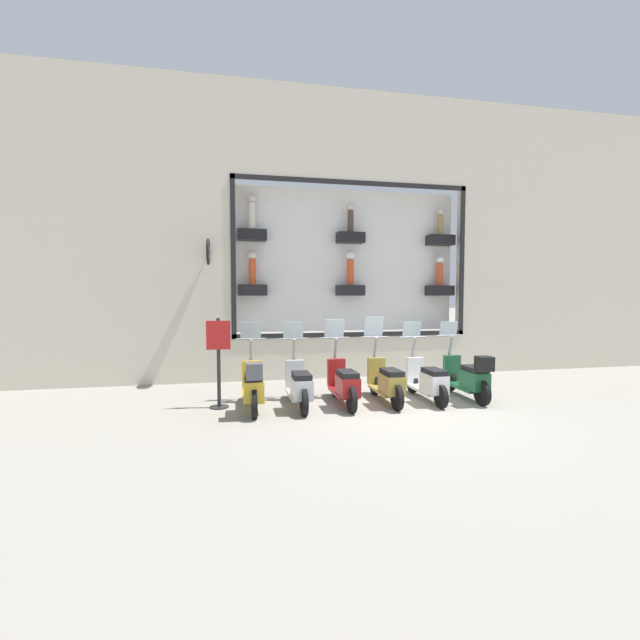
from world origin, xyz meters
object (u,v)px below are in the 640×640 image
scooter_olive_2 (387,382)px  scooter_red_3 (344,384)px  scooter_yellow_5 (253,386)px  scooter_green_0 (469,377)px  scooter_white_1 (428,381)px  scooter_silver_4 (299,386)px  shop_sign_post (219,359)px

scooter_olive_2 → scooter_red_3: 0.88m
scooter_red_3 → scooter_yellow_5: (-0.06, 1.76, 0.05)m
scooter_green_0 → scooter_white_1: scooter_white_1 is taller
scooter_red_3 → scooter_silver_4: bearing=90.1°
scooter_yellow_5 → shop_sign_post: shop_sign_post is taller
scooter_silver_4 → scooter_white_1: bearing=-90.1°
scooter_yellow_5 → scooter_olive_2: bearing=-88.7°
scooter_white_1 → shop_sign_post: 4.20m
scooter_silver_4 → scooter_yellow_5: size_ratio=1.00×
scooter_green_0 → scooter_silver_4: (0.06, 3.53, -0.04)m
scooter_white_1 → scooter_yellow_5: size_ratio=0.99×
scooter_white_1 → scooter_silver_4: scooter_silver_4 is taller
scooter_white_1 → shop_sign_post: bearing=85.7°
scooter_olive_2 → shop_sign_post: bearing=84.7°
scooter_red_3 → scooter_yellow_5: size_ratio=1.00×
scooter_green_0 → scooter_yellow_5: 4.41m
scooter_olive_2 → scooter_silver_4: bearing=90.1°
scooter_green_0 → shop_sign_post: (0.37, 5.04, 0.46)m
scooter_olive_2 → scooter_yellow_5: size_ratio=1.00×
scooter_olive_2 → scooter_silver_4: (-0.00, 1.76, -0.00)m
scooter_olive_2 → shop_sign_post: 3.32m
scooter_green_0 → scooter_white_1: (0.06, 0.88, -0.05)m
shop_sign_post → scooter_red_3: bearing=-97.3°
scooter_silver_4 → scooter_red_3: bearing=-89.9°
scooter_white_1 → scooter_yellow_5: bearing=90.9°
scooter_red_3 → scooter_green_0: bearing=-91.4°
scooter_green_0 → scooter_olive_2: bearing=87.9°
scooter_red_3 → scooter_silver_4: scooter_red_3 is taller
scooter_olive_2 → scooter_yellow_5: bearing=91.3°
scooter_olive_2 → scooter_red_3: bearing=90.1°
scooter_white_1 → scooter_olive_2: 0.88m
scooter_olive_2 → scooter_silver_4: scooter_olive_2 is taller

